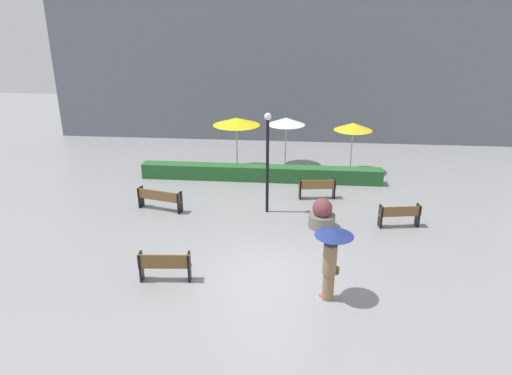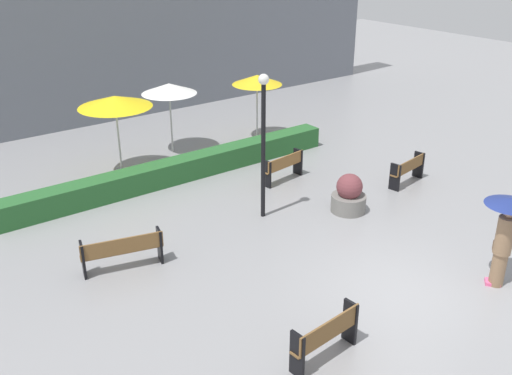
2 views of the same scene
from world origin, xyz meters
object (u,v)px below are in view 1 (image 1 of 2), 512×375
(planter_pot, at_px, (322,215))
(patio_umbrella_white, at_px, (286,121))
(bench_far_right, at_px, (400,214))
(bench_far_left, at_px, (159,198))
(pedestrian_with_umbrella, at_px, (331,254))
(patio_umbrella_yellow, at_px, (237,122))
(bench_near_left, at_px, (165,265))
(lamp_post, at_px, (268,153))
(patio_umbrella_yellow_far, at_px, (353,127))
(bench_back_row, at_px, (317,187))

(planter_pot, height_order, patio_umbrella_white, patio_umbrella_white)
(bench_far_right, relative_size, patio_umbrella_white, 0.63)
(bench_far_left, bearing_deg, planter_pot, -8.50)
(pedestrian_with_umbrella, distance_m, patio_umbrella_yellow, 11.65)
(bench_far_left, relative_size, patio_umbrella_yellow, 0.73)
(bench_near_left, height_order, lamp_post, lamp_post)
(planter_pot, height_order, patio_umbrella_yellow_far, patio_umbrella_yellow_far)
(patio_umbrella_yellow, bearing_deg, lamp_post, -69.82)
(bench_far_left, height_order, patio_umbrella_yellow_far, patio_umbrella_yellow_far)
(bench_far_right, relative_size, bench_far_left, 0.81)
(bench_far_right, distance_m, planter_pot, 2.86)
(patio_umbrella_yellow_far, bearing_deg, planter_pot, -104.15)
(bench_back_row, distance_m, pedestrian_with_umbrella, 7.42)
(pedestrian_with_umbrella, height_order, planter_pot, pedestrian_with_umbrella)
(pedestrian_with_umbrella, distance_m, lamp_post, 6.27)
(planter_pot, bearing_deg, bench_far_right, 5.37)
(bench_back_row, bearing_deg, pedestrian_with_umbrella, -88.87)
(bench_near_left, height_order, pedestrian_with_umbrella, pedestrian_with_umbrella)
(bench_far_right, xyz_separation_m, planter_pot, (-2.85, -0.27, -0.03))
(bench_near_left, height_order, patio_umbrella_yellow, patio_umbrella_yellow)
(patio_umbrella_yellow_far, bearing_deg, patio_umbrella_white, 167.61)
(patio_umbrella_white, bearing_deg, patio_umbrella_yellow, -159.45)
(planter_pot, distance_m, patio_umbrella_white, 7.57)
(bench_far_right, bearing_deg, bench_near_left, -149.80)
(patio_umbrella_yellow_far, bearing_deg, bench_far_right, -78.87)
(bench_far_left, height_order, patio_umbrella_yellow, patio_umbrella_yellow)
(bench_far_right, relative_size, bench_near_left, 0.99)
(bench_near_left, height_order, bench_far_left, bench_near_left)
(lamp_post, xyz_separation_m, patio_umbrella_yellow, (-1.87, 5.08, 0.00))
(planter_pot, xyz_separation_m, lamp_post, (-2.11, 1.20, 1.96))
(lamp_post, bearing_deg, patio_umbrella_white, 85.17)
(bench_near_left, distance_m, patio_umbrella_yellow, 10.63)
(bench_back_row, bearing_deg, bench_far_right, -40.31)
(lamp_post, xyz_separation_m, patio_umbrella_yellow_far, (3.74, 5.26, -0.17))
(bench_far_left, xyz_separation_m, lamp_post, (4.29, 0.24, 1.92))
(bench_far_left, distance_m, patio_umbrella_white, 8.04)
(patio_umbrella_yellow, distance_m, patio_umbrella_yellow_far, 5.61)
(bench_back_row, bearing_deg, bench_far_left, -163.95)
(patio_umbrella_white, distance_m, patio_umbrella_yellow_far, 3.31)
(bench_back_row, bearing_deg, lamp_post, -142.01)
(bench_near_left, relative_size, pedestrian_with_umbrella, 0.75)
(pedestrian_with_umbrella, height_order, patio_umbrella_yellow, patio_umbrella_yellow)
(bench_far_left, xyz_separation_m, pedestrian_with_umbrella, (6.44, -5.56, 0.89))
(bench_back_row, distance_m, bench_far_right, 3.86)
(pedestrian_with_umbrella, bearing_deg, planter_pot, 90.53)
(bench_far_right, relative_size, lamp_post, 0.39)
(bench_back_row, bearing_deg, patio_umbrella_yellow, 137.86)
(pedestrian_with_umbrella, bearing_deg, patio_umbrella_yellow_far, 81.84)
(bench_back_row, bearing_deg, bench_near_left, -123.88)
(bench_far_left, relative_size, patio_umbrella_white, 0.77)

